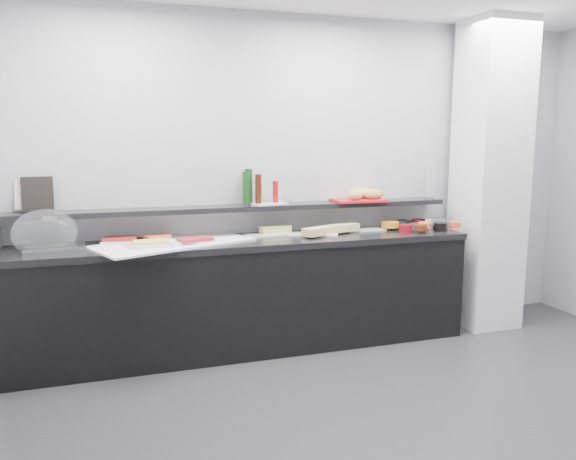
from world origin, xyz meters
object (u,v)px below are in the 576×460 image
object	(u,v)px
framed_print	(38,194)
bread_tray	(358,200)
sandwich_plate_mid	(313,234)
condiment_tray	(268,204)
cloche_base	(54,248)
carafe	(430,182)

from	to	relation	value
framed_print	bread_tray	world-z (taller)	framed_print
sandwich_plate_mid	condiment_tray	xyz separation A→B (m)	(-0.34, 0.16, 0.25)
sandwich_plate_mid	bread_tray	world-z (taller)	bread_tray
cloche_base	condiment_tray	size ratio (longest dim) A/B	1.43
sandwich_plate_mid	bread_tray	size ratio (longest dim) A/B	0.90
cloche_base	framed_print	size ratio (longest dim) A/B	1.58
cloche_base	framed_print	distance (m)	0.47
bread_tray	condiment_tray	bearing A→B (deg)	-179.20
cloche_base	framed_print	world-z (taller)	framed_print
bread_tray	framed_print	bearing A→B (deg)	179.84
condiment_tray	bread_tray	world-z (taller)	bread_tray
cloche_base	carafe	xyz separation A→B (m)	(3.15, 0.18, 0.38)
sandwich_plate_mid	condiment_tray	distance (m)	0.45
cloche_base	sandwich_plate_mid	world-z (taller)	cloche_base
condiment_tray	bread_tray	size ratio (longest dim) A/B	0.64
cloche_base	carafe	distance (m)	3.18
carafe	condiment_tray	bearing A→B (deg)	179.61
condiment_tray	cloche_base	bearing A→B (deg)	168.45
condiment_tray	carafe	world-z (taller)	carafe
framed_print	carafe	world-z (taller)	carafe
cloche_base	condiment_tray	distance (m)	1.67
sandwich_plate_mid	framed_print	bearing A→B (deg)	-163.72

